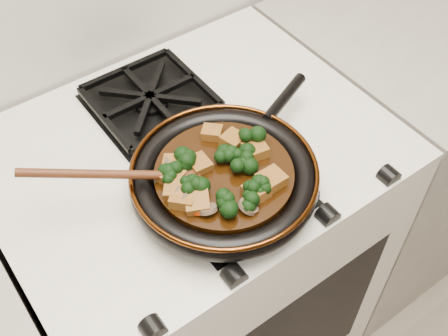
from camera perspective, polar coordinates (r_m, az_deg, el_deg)
stove at (r=1.44m, az=-2.71°, el=-9.92°), size 0.76×0.60×0.90m
burner_grate_front at (r=0.99m, az=0.87°, el=-1.99°), size 0.23×0.23×0.03m
burner_grate_back at (r=1.16m, az=-7.47°, el=6.88°), size 0.23×0.23×0.03m
skillet at (r=0.97m, az=0.07°, el=-0.91°), size 0.44×0.33×0.05m
braising_sauce at (r=0.96m, az=0.00°, el=-0.81°), size 0.24×0.24×0.02m
tofu_cube_0 at (r=0.91m, az=-4.15°, el=-3.15°), size 0.06×0.06×0.03m
tofu_cube_1 at (r=0.92m, az=3.30°, el=-2.38°), size 0.04×0.04×0.03m
tofu_cube_2 at (r=0.94m, az=4.80°, el=-1.27°), size 0.05×0.04×0.03m
tofu_cube_3 at (r=0.96m, az=-2.59°, el=0.35°), size 0.04×0.04×0.02m
tofu_cube_4 at (r=0.91m, az=-2.67°, el=-3.55°), size 0.06×0.05×0.03m
tofu_cube_5 at (r=0.99m, az=0.89°, el=2.83°), size 0.05×0.05×0.03m
tofu_cube_6 at (r=0.93m, az=-5.01°, el=-2.24°), size 0.05×0.05×0.02m
tofu_cube_7 at (r=0.96m, az=-5.14°, el=0.34°), size 0.05×0.05×0.02m
tofu_cube_8 at (r=0.98m, az=3.19°, el=1.82°), size 0.05×0.05×0.03m
tofu_cube_9 at (r=0.94m, az=-5.32°, el=-0.90°), size 0.05×0.05×0.02m
tofu_cube_10 at (r=1.01m, az=-1.22°, el=3.58°), size 0.05×0.05×0.02m
broccoli_floret_0 at (r=0.96m, az=-3.73°, el=0.54°), size 0.09×0.08×0.07m
broccoli_floret_1 at (r=0.92m, az=3.62°, el=-2.18°), size 0.08×0.07×0.06m
broccoli_floret_2 at (r=0.91m, az=2.23°, el=-3.47°), size 0.06×0.06×0.06m
broccoli_floret_3 at (r=0.94m, az=-5.26°, el=-0.88°), size 0.09×0.09×0.06m
broccoli_floret_4 at (r=0.99m, az=2.72°, el=3.25°), size 0.09×0.09×0.08m
broccoli_floret_5 at (r=0.95m, az=1.69°, el=0.35°), size 0.08×0.08×0.05m
broccoli_floret_6 at (r=0.92m, az=-3.40°, el=-1.87°), size 0.07×0.06×0.07m
broccoli_floret_7 at (r=0.90m, az=-0.17°, el=-4.07°), size 0.08×0.09×0.07m
broccoli_floret_8 at (r=0.97m, az=1.53°, el=1.49°), size 0.08×0.09×0.07m
broccoli_floret_9 at (r=0.97m, az=0.02°, el=1.47°), size 0.08×0.09×0.06m
carrot_coin_0 at (r=0.96m, az=-4.64°, el=0.26°), size 0.03×0.03×0.01m
carrot_coin_1 at (r=0.97m, az=-4.66°, el=0.85°), size 0.03×0.03×0.01m
carrot_coin_2 at (r=0.90m, az=-2.56°, el=-4.13°), size 0.03×0.03×0.02m
carrot_coin_3 at (r=0.97m, az=-3.00°, el=1.05°), size 0.03×0.03×0.02m
mushroom_slice_0 at (r=0.90m, az=-1.71°, el=-4.17°), size 0.04×0.04×0.02m
mushroom_slice_1 at (r=0.91m, az=-3.43°, el=-3.41°), size 0.04×0.04×0.03m
mushroom_slice_2 at (r=0.90m, az=2.49°, el=-3.91°), size 0.04×0.04×0.02m
mushroom_slice_3 at (r=0.96m, az=-5.10°, el=0.48°), size 0.04×0.04×0.03m
mushroom_slice_4 at (r=0.92m, az=-4.26°, el=-2.71°), size 0.04×0.04×0.03m
wooden_spoon at (r=0.93m, az=-8.81°, el=-0.68°), size 0.16×0.10×0.27m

